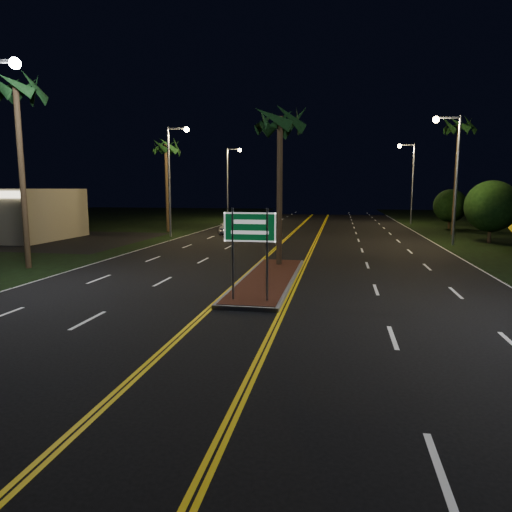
% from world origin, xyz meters
% --- Properties ---
extents(ground, '(120.00, 120.00, 0.00)m').
position_xyz_m(ground, '(0.00, 0.00, 0.00)').
color(ground, black).
rests_on(ground, ground).
extents(median_island, '(2.25, 10.25, 0.17)m').
position_xyz_m(median_island, '(0.00, 7.00, 0.08)').
color(median_island, gray).
rests_on(median_island, ground).
extents(highway_sign, '(1.80, 0.08, 3.20)m').
position_xyz_m(highway_sign, '(0.00, 2.80, 2.40)').
color(highway_sign, gray).
rests_on(highway_sign, ground).
extents(streetlight_left_mid, '(1.91, 0.44, 9.00)m').
position_xyz_m(streetlight_left_mid, '(-10.61, 24.00, 5.66)').
color(streetlight_left_mid, gray).
rests_on(streetlight_left_mid, ground).
extents(streetlight_left_far, '(1.91, 0.44, 9.00)m').
position_xyz_m(streetlight_left_far, '(-10.61, 44.00, 5.66)').
color(streetlight_left_far, gray).
rests_on(streetlight_left_far, ground).
extents(streetlight_right_mid, '(1.91, 0.44, 9.00)m').
position_xyz_m(streetlight_right_mid, '(10.61, 22.00, 5.66)').
color(streetlight_right_mid, gray).
rests_on(streetlight_right_mid, ground).
extents(streetlight_right_far, '(1.91, 0.44, 9.00)m').
position_xyz_m(streetlight_right_far, '(10.61, 42.00, 5.66)').
color(streetlight_right_far, gray).
rests_on(streetlight_right_far, ground).
extents(palm_median, '(2.40, 2.40, 8.30)m').
position_xyz_m(palm_median, '(0.00, 10.50, 7.28)').
color(palm_median, '#382819').
rests_on(palm_median, ground).
extents(palm_left_near, '(2.40, 2.40, 9.80)m').
position_xyz_m(palm_left_near, '(-12.50, 8.00, 8.68)').
color(palm_left_near, '#382819').
rests_on(palm_left_near, ground).
extents(palm_left_far, '(2.40, 2.40, 8.80)m').
position_xyz_m(palm_left_far, '(-12.80, 28.00, 7.75)').
color(palm_left_far, '#382819').
rests_on(palm_left_far, ground).
extents(palm_right_far, '(2.40, 2.40, 10.30)m').
position_xyz_m(palm_right_far, '(12.80, 30.00, 9.14)').
color(palm_right_far, '#382819').
rests_on(palm_right_far, ground).
extents(shrub_mid, '(3.78, 3.78, 4.62)m').
position_xyz_m(shrub_mid, '(14.00, 24.00, 2.73)').
color(shrub_mid, '#382819').
rests_on(shrub_mid, ground).
extents(shrub_far, '(3.24, 3.24, 3.96)m').
position_xyz_m(shrub_far, '(13.80, 36.00, 2.34)').
color(shrub_far, '#382819').
rests_on(shrub_far, ground).
extents(car_near, '(2.40, 4.89, 1.58)m').
position_xyz_m(car_near, '(-6.73, 27.67, 0.79)').
color(car_near, silver).
rests_on(car_near, ground).
extents(car_far, '(2.96, 5.41, 1.71)m').
position_xyz_m(car_far, '(-6.22, 34.60, 0.86)').
color(car_far, '#A6A6AF').
rests_on(car_far, ground).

